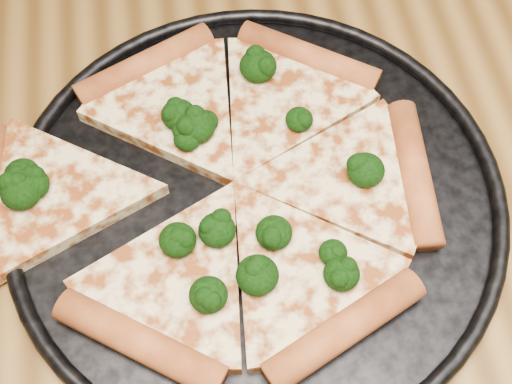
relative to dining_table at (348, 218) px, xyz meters
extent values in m
cube|color=brown|center=(0.00, 0.00, 0.07)|extent=(1.20, 0.90, 0.04)
cylinder|color=black|center=(-0.09, -0.02, 0.09)|extent=(0.37, 0.37, 0.01)
torus|color=black|center=(-0.09, -0.02, 0.10)|extent=(0.38, 0.38, 0.01)
cylinder|color=#C86932|center=(-0.02, 0.10, 0.11)|extent=(0.12, 0.09, 0.02)
cylinder|color=#C86932|center=(-0.16, 0.12, 0.11)|extent=(0.12, 0.07, 0.02)
cylinder|color=#C86932|center=(-0.19, -0.12, 0.11)|extent=(0.12, 0.09, 0.02)
cylinder|color=#C86932|center=(-0.05, -0.14, 0.11)|extent=(0.12, 0.07, 0.02)
cylinder|color=#C86932|center=(0.03, -0.02, 0.11)|extent=(0.04, 0.13, 0.02)
ellipsoid|color=black|center=(-0.14, 0.05, 0.12)|extent=(0.03, 0.03, 0.02)
ellipsoid|color=black|center=(-0.13, 0.04, 0.12)|extent=(0.03, 0.03, 0.02)
ellipsoid|color=black|center=(-0.12, 0.04, 0.12)|extent=(0.02, 0.02, 0.02)
ellipsoid|color=black|center=(-0.26, 0.02, 0.12)|extent=(0.03, 0.03, 0.02)
ellipsoid|color=black|center=(-0.01, -0.02, 0.12)|extent=(0.03, 0.03, 0.02)
ellipsoid|color=black|center=(-0.04, -0.10, 0.12)|extent=(0.03, 0.03, 0.02)
ellipsoid|color=black|center=(-0.15, -0.06, 0.12)|extent=(0.03, 0.03, 0.02)
ellipsoid|color=black|center=(-0.07, 0.09, 0.12)|extent=(0.03, 0.03, 0.02)
ellipsoid|color=black|center=(-0.10, -0.09, 0.12)|extent=(0.03, 0.03, 0.02)
ellipsoid|color=black|center=(-0.05, 0.03, 0.12)|extent=(0.02, 0.02, 0.02)
ellipsoid|color=black|center=(-0.08, -0.06, 0.12)|extent=(0.03, 0.03, 0.02)
ellipsoid|color=black|center=(-0.04, -0.08, 0.12)|extent=(0.02, 0.02, 0.02)
ellipsoid|color=black|center=(-0.26, 0.00, 0.12)|extent=(0.03, 0.03, 0.02)
ellipsoid|color=black|center=(-0.25, 0.01, 0.12)|extent=(0.03, 0.03, 0.02)
ellipsoid|color=black|center=(-0.14, -0.10, 0.12)|extent=(0.03, 0.03, 0.02)
ellipsoid|color=black|center=(-0.12, -0.05, 0.12)|extent=(0.03, 0.03, 0.02)
ellipsoid|color=black|center=(-0.14, 0.03, 0.12)|extent=(0.02, 0.02, 0.02)
camera|label=1|loc=(-0.13, -0.28, 0.57)|focal=48.82mm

